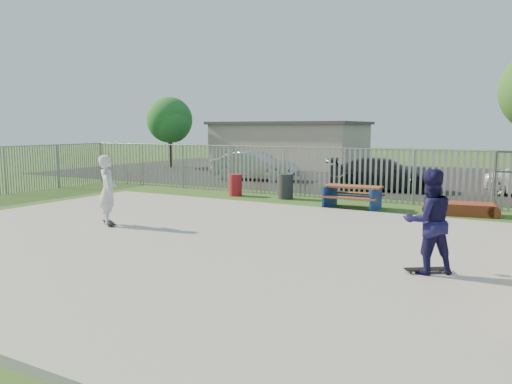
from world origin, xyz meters
The scene contains 16 objects.
ground centered at (0.00, 0.00, 0.00)m, with size 120.00×120.00×0.00m, color #2C5E20.
concrete_slab centered at (0.00, 0.00, 0.07)m, with size 15.00×12.00×0.15m, color #A3A39D.
fence centered at (1.00, 4.59, 1.00)m, with size 26.04×16.02×2.00m.
picnic_table centered at (2.00, 7.02, 0.42)m, with size 2.00×1.68×0.82m.
funbox centered at (5.38, 7.70, 0.19)m, with size 2.05×1.24×0.38m.
trash_bin_red centered at (-3.30, 7.97, 0.44)m, with size 0.53×0.53×0.89m, color maroon.
trash_bin_grey centered at (-1.11, 8.19, 0.49)m, with size 0.59×0.59×0.98m, color #262629.
parking_lot centered at (0.00, 19.00, 0.01)m, with size 40.00×18.00×0.02m, color black.
car_silver centered at (-5.58, 13.64, 0.77)m, with size 1.58×4.54×1.49m, color #A2A3A7.
car_dark centered at (1.59, 12.60, 0.73)m, with size 2.00×4.91×1.43m, color black.
building centered at (-8.00, 23.00, 1.61)m, with size 10.40×6.40×3.20m.
tree_left centered at (-15.01, 18.26, 3.30)m, with size 3.18×3.18×4.90m.
skateboard_a centered at (5.78, -0.10, 0.19)m, with size 0.77×0.62×0.08m.
skateboard_b centered at (-2.67, 0.35, 0.19)m, with size 0.78×0.61×0.08m.
skater_navy centered at (5.78, -0.10, 1.10)m, with size 0.92×0.72×1.90m, color #171440.
skater_white centered at (-2.67, 0.35, 1.10)m, with size 0.69×0.46×1.90m, color silver.
Camera 1 is at (7.40, -9.37, 2.79)m, focal length 35.00 mm.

